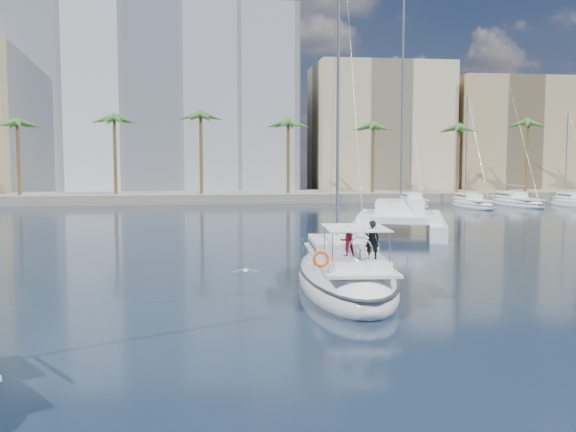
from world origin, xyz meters
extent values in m
plane|color=black|center=(0.00, 0.00, 0.00)|extent=(160.00, 160.00, 0.00)
cube|color=gray|center=(0.00, 61.00, 0.60)|extent=(120.00, 14.00, 1.20)
cube|color=silver|center=(-12.00, 73.00, 14.00)|extent=(42.00, 16.00, 28.00)
cube|color=beige|center=(22.00, 70.00, 10.00)|extent=(20.00, 14.00, 20.00)
cube|color=tan|center=(42.00, 68.00, 9.00)|extent=(18.00, 12.00, 18.00)
cylinder|color=brown|center=(0.00, 57.00, 5.25)|extent=(0.44, 0.44, 10.50)
sphere|color=#336A27|center=(0.00, 57.00, 10.50)|extent=(3.60, 3.60, 3.60)
cylinder|color=brown|center=(34.00, 57.00, 5.25)|extent=(0.44, 0.44, 10.50)
sphere|color=#336A27|center=(34.00, 57.00, 10.50)|extent=(3.60, 3.60, 3.60)
ellipsoid|color=white|center=(1.09, 0.68, 0.39)|extent=(5.01, 12.97, 2.63)
ellipsoid|color=black|center=(1.09, 0.68, 0.76)|extent=(5.06, 13.09, 0.18)
cube|color=silver|center=(1.07, 0.44, 1.39)|extent=(3.60, 9.71, 0.12)
cube|color=white|center=(1.18, 1.89, 1.75)|extent=(3.03, 4.35, 0.60)
cube|color=black|center=(1.18, 1.89, 1.77)|extent=(3.01, 3.86, 0.14)
cylinder|color=#B7BABF|center=(1.30, 3.35, 9.77)|extent=(0.15, 0.15, 16.64)
cylinder|color=#B7BABF|center=(1.10, 0.80, 2.95)|extent=(0.51, 5.12, 0.11)
cube|color=white|center=(0.88, -2.00, 1.63)|extent=(2.65, 3.35, 0.36)
cube|color=white|center=(0.87, -2.12, 3.00)|extent=(2.65, 3.35, 0.04)
torus|color=silver|center=(0.79, -3.21, 2.30)|extent=(0.96, 0.13, 0.96)
torus|color=#E34E0B|center=(-0.80, -3.58, 2.00)|extent=(0.64, 0.24, 0.64)
imported|color=black|center=(1.42, -2.61, 2.57)|extent=(0.60, 0.44, 1.53)
imported|color=#B51B2F|center=(0.65, -1.69, 2.42)|extent=(0.63, 0.51, 1.22)
cube|color=white|center=(7.58, 22.31, 0.55)|extent=(5.45, 13.10, 1.10)
cube|color=white|center=(12.80, 20.54, 0.55)|extent=(5.45, 13.10, 1.10)
cube|color=white|center=(9.98, 20.79, 1.30)|extent=(8.16, 8.95, 0.50)
cube|color=white|center=(10.19, 21.42, 2.00)|extent=(4.79, 5.00, 1.00)
cube|color=black|center=(10.19, 21.42, 2.05)|extent=(4.64, 4.50, 0.18)
cylinder|color=#B7BABF|center=(10.84, 23.33, 10.45)|extent=(0.18, 0.18, 17.90)
ellipsoid|color=silver|center=(-3.41, -0.35, 1.04)|extent=(0.22, 0.42, 0.20)
sphere|color=silver|center=(-3.41, -0.15, 1.06)|extent=(0.11, 0.11, 0.11)
cube|color=gray|center=(-3.71, -0.35, 1.07)|extent=(0.48, 0.17, 0.11)
cube|color=gray|center=(-3.11, -0.35, 1.07)|extent=(0.48, 0.17, 0.11)
camera|label=1|loc=(-5.20, -26.93, 5.74)|focal=40.00mm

